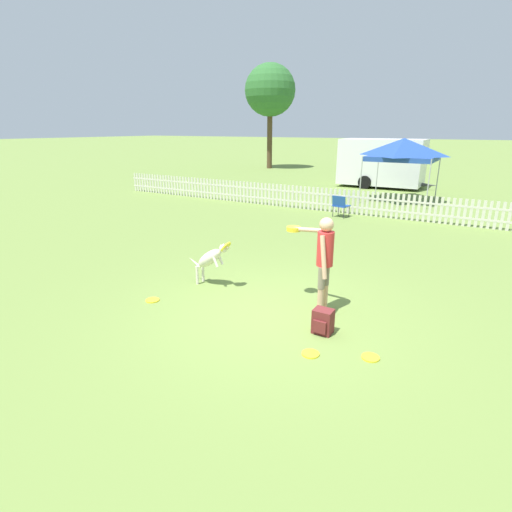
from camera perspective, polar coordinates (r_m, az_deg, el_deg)
ground_plane at (r=7.01m, az=3.03°, el=-8.30°), size 240.00×240.00×0.00m
handler_person at (r=6.84m, az=9.49°, el=0.39°), size 1.00×0.66×1.69m
leaping_dog at (r=8.07m, az=-6.48°, el=-0.27°), size 1.04×0.28×0.99m
frisbee_near_handler at (r=7.76m, az=-14.57°, el=-6.12°), size 0.25×0.25×0.02m
frisbee_near_dog at (r=5.91m, az=7.80°, el=-13.67°), size 0.25×0.25×0.02m
frisbee_midfield at (r=6.00m, az=16.03°, el=-13.75°), size 0.25×0.25×0.02m
backpack_on_grass at (r=6.41m, az=9.52°, el=-9.22°), size 0.30×0.28×0.40m
picket_fence at (r=15.00m, az=19.22°, el=6.75°), size 25.92×0.04×0.90m
folding_chair_blue_left at (r=14.73m, az=11.96°, el=7.23°), size 0.57×0.58×0.79m
canopy_tent_main at (r=18.67m, az=20.31°, el=14.09°), size 2.73×2.73×2.67m
equipment_trailer at (r=23.11m, az=17.55°, el=12.69°), size 5.08×2.57×2.52m
tree_left_grove at (r=32.60m, az=2.03°, el=22.53°), size 3.83×3.83×7.71m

